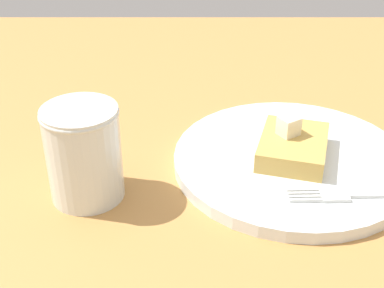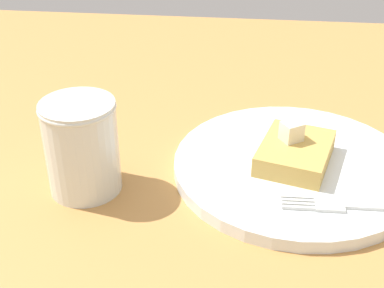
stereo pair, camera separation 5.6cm
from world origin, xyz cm
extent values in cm
cube|color=#B78143|center=(0.00, 0.00, 1.42)|extent=(108.66, 108.66, 2.83)
cylinder|color=white|center=(8.57, 0.73, 3.54)|extent=(26.34, 26.34, 1.42)
torus|color=#313233|center=(8.57, 0.73, 3.85)|extent=(26.34, 26.34, 0.80)
cube|color=tan|center=(8.57, 0.73, 5.38)|extent=(9.34, 10.84, 2.27)
cube|color=#F5EBC6|center=(8.02, 1.54, 7.57)|extent=(2.79, 2.73, 2.10)
cube|color=silver|center=(11.53, -6.88, 4.43)|extent=(2.86, 2.28, 0.36)
cube|color=silver|center=(8.55, -7.79, 4.43)|extent=(3.21, 0.41, 0.36)
cube|color=silver|center=(8.54, -7.24, 4.43)|extent=(3.21, 0.41, 0.36)
cube|color=silver|center=(8.52, -6.69, 4.43)|extent=(3.21, 0.41, 0.36)
cube|color=silver|center=(8.51, -6.14, 4.43)|extent=(3.21, 0.41, 0.36)
cylinder|color=#572D0F|center=(-13.34, -4.56, 6.90)|extent=(6.90, 6.90, 8.14)
cylinder|color=silver|center=(-13.34, -4.56, 7.82)|extent=(7.50, 7.50, 9.97)
torus|color=silver|center=(-13.34, -4.56, 12.35)|extent=(7.70, 7.70, 0.50)
camera|label=1|loc=(-2.58, -49.53, 36.06)|focal=50.00mm
camera|label=2|loc=(2.96, -49.23, 36.06)|focal=50.00mm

